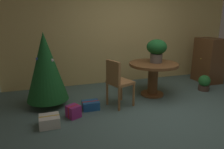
{
  "coord_description": "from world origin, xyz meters",
  "views": [
    {
      "loc": [
        -1.97,
        -2.91,
        1.66
      ],
      "look_at": [
        -0.89,
        0.43,
        0.69
      ],
      "focal_mm": 33.75,
      "sensor_mm": 36.0,
      "label": 1
    }
  ],
  "objects_px": {
    "gift_box_cream": "(49,121)",
    "gift_box_blue": "(91,105)",
    "gift_box_purple": "(73,111)",
    "potted_plant": "(204,83)",
    "holiday_tree": "(46,67)",
    "round_dining_table": "(153,72)",
    "wooden_chair_left": "(118,81)",
    "wooden_cabinet": "(208,60)",
    "flower_vase": "(157,49)"
  },
  "relations": [
    {
      "from": "gift_box_cream",
      "to": "gift_box_blue",
      "type": "relative_size",
      "value": 1.02
    },
    {
      "from": "gift_box_purple",
      "to": "potted_plant",
      "type": "relative_size",
      "value": 0.75
    },
    {
      "from": "holiday_tree",
      "to": "potted_plant",
      "type": "bearing_deg",
      "value": -3.39
    },
    {
      "from": "round_dining_table",
      "to": "potted_plant",
      "type": "relative_size",
      "value": 2.85
    },
    {
      "from": "wooden_chair_left",
      "to": "wooden_cabinet",
      "type": "relative_size",
      "value": 0.79
    },
    {
      "from": "round_dining_table",
      "to": "gift_box_purple",
      "type": "bearing_deg",
      "value": -163.07
    },
    {
      "from": "potted_plant",
      "to": "gift_box_purple",
      "type": "bearing_deg",
      "value": -171.81
    },
    {
      "from": "holiday_tree",
      "to": "wooden_cabinet",
      "type": "height_order",
      "value": "holiday_tree"
    },
    {
      "from": "gift_box_purple",
      "to": "potted_plant",
      "type": "distance_m",
      "value": 3.11
    },
    {
      "from": "flower_vase",
      "to": "potted_plant",
      "type": "relative_size",
      "value": 1.36
    },
    {
      "from": "flower_vase",
      "to": "gift_box_purple",
      "type": "distance_m",
      "value": 2.16
    },
    {
      "from": "wooden_chair_left",
      "to": "gift_box_purple",
      "type": "relative_size",
      "value": 3.32
    },
    {
      "from": "wooden_chair_left",
      "to": "gift_box_cream",
      "type": "bearing_deg",
      "value": -162.43
    },
    {
      "from": "gift_box_cream",
      "to": "potted_plant",
      "type": "xyz_separation_m",
      "value": [
        3.48,
        0.64,
        0.1
      ]
    },
    {
      "from": "holiday_tree",
      "to": "wooden_cabinet",
      "type": "bearing_deg",
      "value": 5.13
    },
    {
      "from": "round_dining_table",
      "to": "gift_box_cream",
      "type": "bearing_deg",
      "value": -161.39
    },
    {
      "from": "flower_vase",
      "to": "gift_box_cream",
      "type": "relative_size",
      "value": 1.56
    },
    {
      "from": "wooden_cabinet",
      "to": "potted_plant",
      "type": "relative_size",
      "value": 3.14
    },
    {
      "from": "flower_vase",
      "to": "round_dining_table",
      "type": "bearing_deg",
      "value": -153.11
    },
    {
      "from": "wooden_chair_left",
      "to": "round_dining_table",
      "type": "bearing_deg",
      "value": 20.0
    },
    {
      "from": "flower_vase",
      "to": "gift_box_cream",
      "type": "bearing_deg",
      "value": -161.1
    },
    {
      "from": "flower_vase",
      "to": "gift_box_blue",
      "type": "relative_size",
      "value": 1.59
    },
    {
      "from": "holiday_tree",
      "to": "gift_box_purple",
      "type": "distance_m",
      "value": 1.01
    },
    {
      "from": "holiday_tree",
      "to": "wooden_cabinet",
      "type": "relative_size",
      "value": 1.24
    },
    {
      "from": "gift_box_cream",
      "to": "wooden_cabinet",
      "type": "relative_size",
      "value": 0.28
    },
    {
      "from": "round_dining_table",
      "to": "flower_vase",
      "type": "distance_m",
      "value": 0.49
    },
    {
      "from": "flower_vase",
      "to": "gift_box_blue",
      "type": "xyz_separation_m",
      "value": [
        -1.52,
        -0.36,
        -0.93
      ]
    },
    {
      "from": "holiday_tree",
      "to": "gift_box_cream",
      "type": "distance_m",
      "value": 1.08
    },
    {
      "from": "gift_box_purple",
      "to": "gift_box_blue",
      "type": "height_order",
      "value": "gift_box_purple"
    },
    {
      "from": "holiday_tree",
      "to": "round_dining_table",
      "type": "bearing_deg",
      "value": -2.7
    },
    {
      "from": "flower_vase",
      "to": "holiday_tree",
      "type": "bearing_deg",
      "value": 178.37
    },
    {
      "from": "round_dining_table",
      "to": "gift_box_cream",
      "type": "distance_m",
      "value": 2.35
    },
    {
      "from": "gift_box_cream",
      "to": "wooden_cabinet",
      "type": "height_order",
      "value": "wooden_cabinet"
    },
    {
      "from": "holiday_tree",
      "to": "potted_plant",
      "type": "distance_m",
      "value": 3.52
    },
    {
      "from": "wooden_chair_left",
      "to": "potted_plant",
      "type": "height_order",
      "value": "wooden_chair_left"
    },
    {
      "from": "holiday_tree",
      "to": "potted_plant",
      "type": "relative_size",
      "value": 3.88
    },
    {
      "from": "wooden_chair_left",
      "to": "holiday_tree",
      "type": "height_order",
      "value": "holiday_tree"
    },
    {
      "from": "gift_box_blue",
      "to": "holiday_tree",
      "type": "bearing_deg",
      "value": 150.18
    },
    {
      "from": "wooden_chair_left",
      "to": "gift_box_purple",
      "type": "xyz_separation_m",
      "value": [
        -0.87,
        -0.21,
        -0.41
      ]
    },
    {
      "from": "gift_box_cream",
      "to": "potted_plant",
      "type": "bearing_deg",
      "value": 10.35
    },
    {
      "from": "round_dining_table",
      "to": "gift_box_purple",
      "type": "xyz_separation_m",
      "value": [
        -1.79,
        -0.55,
        -0.42
      ]
    },
    {
      "from": "wooden_chair_left",
      "to": "holiday_tree",
      "type": "distance_m",
      "value": 1.36
    },
    {
      "from": "round_dining_table",
      "to": "gift_box_cream",
      "type": "relative_size",
      "value": 3.27
    },
    {
      "from": "holiday_tree",
      "to": "gift_box_cream",
      "type": "relative_size",
      "value": 4.46
    },
    {
      "from": "wooden_chair_left",
      "to": "gift_box_purple",
      "type": "height_order",
      "value": "wooden_chair_left"
    },
    {
      "from": "gift_box_cream",
      "to": "flower_vase",
      "type": "bearing_deg",
      "value": 18.9
    },
    {
      "from": "wooden_chair_left",
      "to": "holiday_tree",
      "type": "bearing_deg",
      "value": 160.7
    },
    {
      "from": "gift_box_blue",
      "to": "wooden_cabinet",
      "type": "height_order",
      "value": "wooden_cabinet"
    },
    {
      "from": "gift_box_purple",
      "to": "gift_box_cream",
      "type": "bearing_deg",
      "value": -154.31
    },
    {
      "from": "flower_vase",
      "to": "potted_plant",
      "type": "xyz_separation_m",
      "value": [
        1.21,
        -0.14,
        -0.82
      ]
    }
  ]
}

